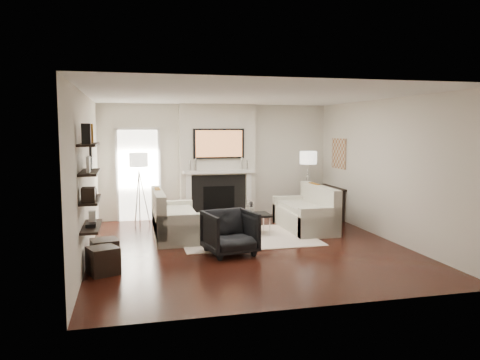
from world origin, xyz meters
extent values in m
plane|color=#33110B|center=(0.00, 0.00, 0.00)|extent=(6.00, 6.00, 0.00)
plane|color=white|center=(0.00, 0.00, 2.70)|extent=(6.00, 6.00, 0.00)
plane|color=silver|center=(0.00, 3.00, 1.35)|extent=(5.50, 0.00, 5.50)
plane|color=silver|center=(0.00, -3.00, 1.35)|extent=(5.50, 0.00, 5.50)
plane|color=silver|center=(-2.75, 0.00, 1.35)|extent=(0.00, 6.00, 6.00)
plane|color=silver|center=(2.75, 0.00, 1.35)|extent=(0.00, 6.00, 6.00)
cube|color=silver|center=(0.00, 2.88, 1.35)|extent=(1.80, 0.25, 2.70)
cube|color=black|center=(0.00, 2.74, 0.52)|extent=(1.30, 0.02, 1.04)
cube|color=black|center=(0.00, 2.73, 0.45)|extent=(0.75, 0.02, 0.65)
cube|color=white|center=(-0.72, 2.71, 0.55)|extent=(0.12, 0.08, 1.10)
cube|color=white|center=(0.72, 2.71, 0.55)|extent=(0.12, 0.08, 1.10)
cube|color=white|center=(0.00, 2.69, 1.12)|extent=(1.70, 0.18, 0.07)
cube|color=black|center=(0.00, 2.71, 1.78)|extent=(1.20, 0.06, 0.70)
cube|color=#BF723F|center=(0.00, 2.68, 1.78)|extent=(1.10, 0.00, 0.62)
cylinder|color=silver|center=(-0.55, 2.70, 1.30)|extent=(0.04, 0.04, 0.30)
cylinder|color=silver|center=(-0.68, 2.70, 1.27)|extent=(0.04, 0.04, 0.24)
cylinder|color=silver|center=(0.55, 2.70, 1.30)|extent=(0.04, 0.04, 0.30)
cylinder|color=silver|center=(0.68, 2.70, 1.27)|extent=(0.04, 0.04, 0.24)
cube|color=white|center=(-1.85, 2.98, 1.05)|extent=(0.90, 0.02, 2.10)
cube|color=white|center=(-2.33, 2.96, 1.05)|extent=(0.06, 0.06, 2.16)
cube|color=white|center=(-1.37, 2.96, 1.05)|extent=(0.06, 0.06, 2.16)
cube|color=white|center=(-1.85, 2.96, 2.13)|extent=(1.02, 0.06, 0.06)
cube|color=beige|center=(0.15, 0.69, 0.01)|extent=(2.60, 2.00, 0.01)
cube|color=beige|center=(-1.19, 1.06, 0.21)|extent=(0.85, 1.80, 0.42)
cube|color=beige|center=(-1.52, 1.06, 0.53)|extent=(0.18, 1.80, 0.80)
cube|color=beige|center=(-1.19, 0.25, 0.30)|extent=(0.85, 0.18, 0.60)
cube|color=beige|center=(-1.19, 1.87, 0.30)|extent=(0.85, 0.18, 0.60)
cube|color=beige|center=(-1.14, 1.06, 0.47)|extent=(0.63, 1.44, 0.10)
cube|color=#925912|center=(-1.52, 1.36, 0.73)|extent=(0.10, 0.42, 0.42)
cube|color=black|center=(-1.52, 0.76, 0.72)|extent=(0.10, 0.40, 0.40)
cube|color=beige|center=(1.54, 1.14, 0.21)|extent=(0.85, 1.80, 0.42)
cube|color=beige|center=(1.87, 1.14, 0.53)|extent=(0.18, 1.80, 0.80)
cube|color=beige|center=(1.54, 0.33, 0.30)|extent=(0.85, 0.18, 0.60)
cube|color=beige|center=(1.54, 1.95, 0.30)|extent=(0.85, 0.18, 0.60)
cube|color=beige|center=(1.49, 1.14, 0.47)|extent=(0.63, 1.44, 0.10)
cube|color=#925912|center=(1.87, 1.44, 0.73)|extent=(0.10, 0.42, 0.42)
cube|color=black|center=(1.87, 0.84, 0.72)|extent=(0.10, 0.40, 0.40)
cube|color=black|center=(0.13, 0.92, 0.40)|extent=(1.10, 0.55, 0.04)
cylinder|color=silver|center=(-0.37, 0.70, 0.19)|extent=(0.02, 0.02, 0.38)
cylinder|color=silver|center=(0.63, 0.70, 0.19)|extent=(0.02, 0.02, 0.38)
cylinder|color=silver|center=(-0.37, 1.14, 0.19)|extent=(0.02, 0.02, 0.38)
cylinder|color=silver|center=(0.63, 1.14, 0.19)|extent=(0.02, 0.02, 0.38)
cylinder|color=white|center=(0.28, 0.92, 0.56)|extent=(0.14, 0.14, 0.24)
cylinder|color=white|center=(0.28, 0.92, 0.50)|extent=(0.09, 0.09, 0.13)
cylinder|color=#B8681E|center=(-0.12, 0.92, 0.45)|extent=(0.28, 0.28, 0.05)
imported|color=black|center=(-0.42, -0.43, 0.41)|extent=(0.93, 0.89, 0.82)
cylinder|color=silver|center=(-1.85, 2.42, 0.60)|extent=(0.02, 0.02, 1.20)
cylinder|color=white|center=(-1.85, 2.42, 1.45)|extent=(0.40, 0.40, 0.30)
cylinder|color=silver|center=(-1.74, 2.42, 0.60)|extent=(0.25, 0.02, 1.23)
cylinder|color=silver|center=(-1.91, 2.51, 0.60)|extent=(0.14, 0.22, 1.23)
cylinder|color=silver|center=(-1.91, 2.32, 0.60)|extent=(0.14, 0.22, 1.23)
cylinder|color=silver|center=(2.05, 2.25, 0.60)|extent=(0.02, 0.02, 1.20)
cylinder|color=white|center=(2.05, 2.25, 1.45)|extent=(0.40, 0.40, 0.30)
cylinder|color=silver|center=(2.16, 2.25, 0.60)|extent=(0.25, 0.02, 1.23)
cylinder|color=silver|center=(2.00, 2.35, 0.60)|extent=(0.14, 0.22, 1.23)
cylinder|color=silver|center=(1.99, 2.16, 0.60)|extent=(0.14, 0.22, 1.23)
cube|color=black|center=(2.57, 2.22, 0.73)|extent=(0.35, 1.20, 0.04)
cube|color=black|center=(2.57, 1.67, 0.35)|extent=(0.30, 0.04, 0.71)
cube|color=black|center=(2.57, 2.77, 0.35)|extent=(0.30, 0.04, 0.71)
cube|color=tan|center=(2.73, 2.05, 1.55)|extent=(0.03, 0.70, 0.70)
cube|color=black|center=(-2.62, -1.00, 0.70)|extent=(0.25, 1.00, 0.03)
cube|color=black|center=(-2.62, -1.00, 1.10)|extent=(0.25, 1.00, 0.04)
cube|color=black|center=(-2.62, -1.00, 1.50)|extent=(0.25, 1.00, 0.04)
cube|color=black|center=(-2.62, -1.00, 1.90)|extent=(0.25, 1.00, 0.04)
cube|color=black|center=(-2.62, -1.36, 2.06)|extent=(0.12, 0.10, 0.28)
cube|color=#925912|center=(-2.62, -0.88, 2.06)|extent=(0.12, 0.10, 0.28)
cube|color=white|center=(-2.62, -1.15, 1.63)|extent=(0.04, 0.30, 0.22)
cube|color=black|center=(-2.62, -0.68, 1.61)|extent=(0.04, 0.22, 0.18)
cube|color=black|center=(-2.62, -1.32, 1.22)|extent=(0.18, 0.25, 0.20)
cube|color=black|center=(-2.62, -0.80, 1.18)|extent=(0.15, 0.12, 0.12)
cube|color=black|center=(-2.62, -1.08, 0.74)|extent=(0.14, 0.20, 0.05)
cube|color=white|center=(-2.62, -0.78, 0.81)|extent=(0.10, 0.10, 0.18)
cylinder|color=black|center=(-2.73, 0.90, 1.70)|extent=(0.04, 0.34, 0.34)
cylinder|color=white|center=(-2.71, 0.90, 1.70)|extent=(0.01, 0.29, 0.29)
cube|color=black|center=(-2.47, -0.56, 0.20)|extent=(0.48, 0.48, 0.40)
cube|color=black|center=(-2.47, -1.06, 0.20)|extent=(0.52, 0.52, 0.40)
camera|label=1|loc=(-2.08, -8.04, 2.13)|focal=35.00mm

